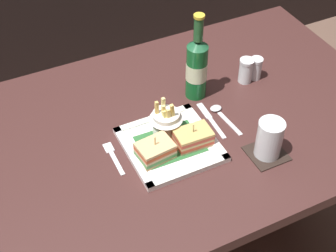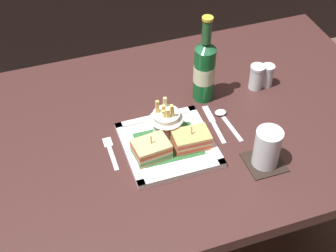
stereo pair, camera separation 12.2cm
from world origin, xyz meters
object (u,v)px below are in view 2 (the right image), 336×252
Objects in this scene: square_plate at (168,145)px; sandwich_half_right at (191,140)px; pepper_shaker at (267,77)px; water_glass at (267,150)px; sandwich_half_left at (151,149)px; knife at (213,122)px; spoon at (224,117)px; dining_table at (168,152)px; fork at (111,151)px; fries_cup at (166,119)px; salt_shaker at (256,78)px; beer_bottle at (204,69)px.

square_plate is 2.39× the size of sandwich_half_right.
pepper_shaker reaches higher than square_plate.
sandwich_half_left is at bearing 157.61° from water_glass.
spoon is at bearing 12.53° from knife.
dining_table is 13.62× the size of sandwich_half_right.
fries_cup is at bearing 5.23° from fork.
square_plate is 1.72× the size of spoon.
water_glass is 0.68× the size of knife.
knife reaches higher than dining_table.
sandwich_half_left is at bearing -157.31° from pepper_shaker.
fries_cup is (0.07, 0.07, 0.03)m from sandwich_half_left.
square_plate is 2.99× the size of salt_shaker.
square_plate is 1.50× the size of knife.
fries_cup is 0.38m from pepper_shaker.
square_plate is at bearing -135.33° from beer_bottle.
fork is at bearing -174.77° from fries_cup.
water_glass is 0.32m from salt_shaker.
fork is at bearing -157.59° from beer_bottle.
salt_shaker is at bearing 18.21° from fries_cup.
fork is at bearing -176.05° from spoon.
knife is 2.19× the size of pepper_shaker.
sandwich_half_right reaches higher than pepper_shaker.
spoon is at bearing 18.29° from sandwich_half_left.
square_plate is at bearing -163.48° from spoon.
beer_bottle is at bearing 100.07° from water_glass.
sandwich_half_left reaches higher than fork.
sandwich_half_right reaches higher than knife.
fries_cup reaches higher than sandwich_half_right.
square_plate is at bearing 23.98° from sandwich_half_left.
knife is (0.15, 0.05, -0.01)m from square_plate.
square_plate is 0.07m from sandwich_half_left.
beer_bottle is (0.23, 0.19, 0.07)m from sandwich_half_left.
fork is at bearing -177.10° from knife.
pepper_shaker is at bearing 0.00° from salt_shaker.
spoon is (0.18, 0.01, -0.05)m from fries_cup.
dining_table is 0.20m from spoon.
knife is (0.10, 0.07, -0.03)m from sandwich_half_right.
beer_bottle is 3.44× the size of salt_shaker.
salt_shaker is (0.33, 0.11, -0.02)m from fries_cup.
spoon is (0.13, 0.08, -0.03)m from sandwich_half_right.
sandwich_half_right is at bearing -0.00° from sandwich_half_left.
beer_bottle is 0.16m from knife.
beer_bottle is at bearing 22.41° from fork.
dining_table is 0.17m from fries_cup.
dining_table is at bearing -148.16° from beer_bottle.
fork is at bearing 168.16° from square_plate.
sandwich_half_left reaches higher than salt_shaker.
beer_bottle reaches higher than sandwich_half_left.
beer_bottle is at bearing 82.95° from knife.
spoon reaches higher than knife.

